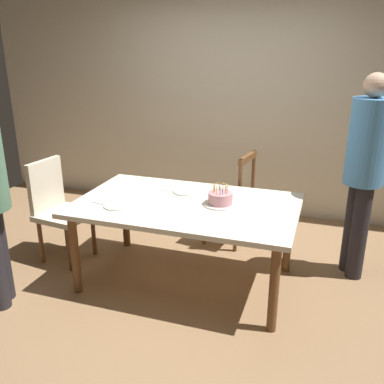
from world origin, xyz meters
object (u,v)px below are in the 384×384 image
Objects in this scene: dining_table at (186,211)px; person_guest at (365,166)px; plate_far_side at (186,192)px; birthday_cake at (220,199)px; plate_near_celebrant at (118,206)px; chair_spindle_back at (230,200)px; chair_upholstered at (57,205)px.

person_guest reaches higher than dining_table.
birthday_cake is at bearing -28.43° from plate_far_side.
plate_near_celebrant is 2.05m from person_guest.
chair_upholstered is (-1.46, -0.82, 0.07)m from chair_spindle_back.
chair_upholstered is (-0.79, 0.28, -0.20)m from plate_near_celebrant.
dining_table is 0.56m from plate_near_celebrant.
person_guest is at bearing 11.82° from chair_upholstered.
chair_upholstered is at bearing -168.18° from person_guest.
chair_spindle_back is 1.67m from chair_upholstered.
plate_far_side is at bearing -166.65° from person_guest.
person_guest is (1.85, 0.83, 0.27)m from plate_near_celebrant.
plate_near_celebrant is at bearing -153.61° from dining_table.
person_guest is (1.44, 0.34, 0.27)m from plate_far_side.
dining_table is 1.89× the size of chair_spindle_back.
birthday_cake reaches higher than plate_near_celebrant.
chair_spindle_back is at bearing 97.44° from birthday_cake.
person_guest is at bearing 13.35° from plate_far_side.
plate_far_side is 0.23× the size of chair_upholstered.
chair_spindle_back is (-0.11, 0.81, -0.31)m from birthday_cake.
dining_table is 1.52m from person_guest.
birthday_cake reaches higher than dining_table.
plate_far_side is 0.72m from chair_spindle_back.
chair_spindle_back is 1.33m from person_guest.
chair_spindle_back reaches higher than plate_far_side.
plate_near_celebrant is at bearing -159.07° from birthday_cake.
chair_spindle_back and chair_upholstered have the same top height.
person_guest is (1.35, 0.59, 0.35)m from dining_table.
birthday_cake is 0.88m from chair_spindle_back.
dining_table is 0.27m from plate_far_side.
person_guest reaches higher than chair_spindle_back.
dining_table is 6.42× the size of birthday_cake.
chair_spindle_back is at bearing 78.96° from dining_table.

